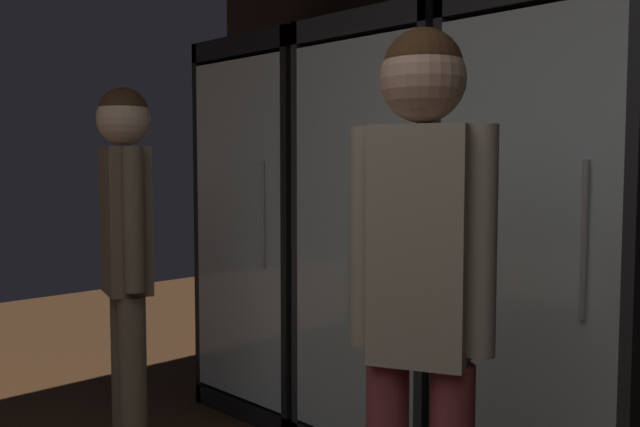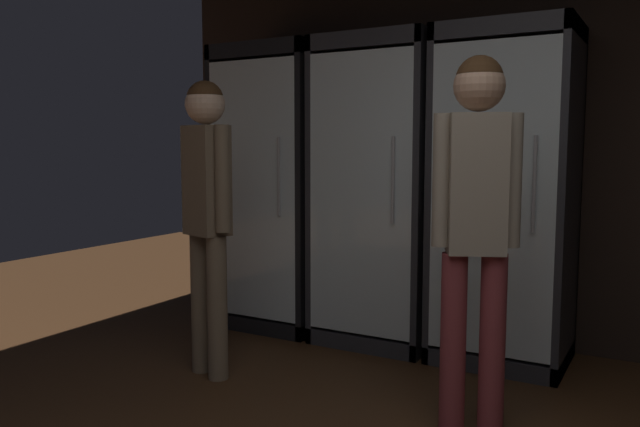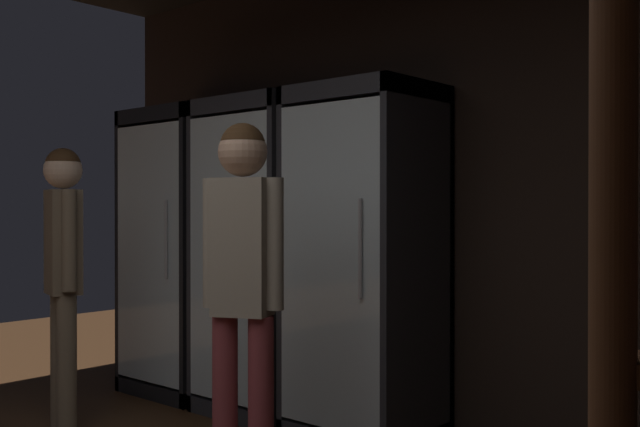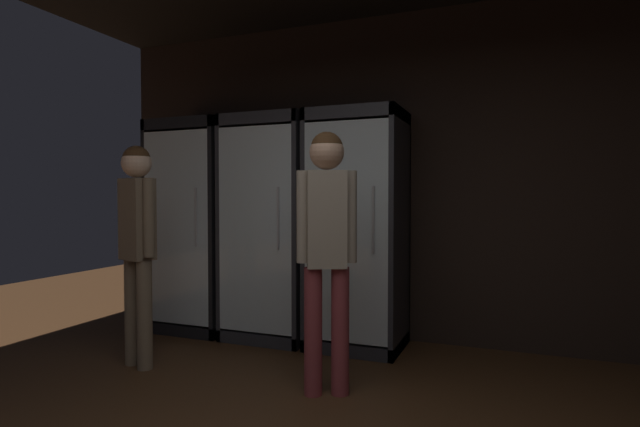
{
  "view_description": "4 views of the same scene",
  "coord_description": "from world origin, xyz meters",
  "px_view_note": "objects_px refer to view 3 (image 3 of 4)",
  "views": [
    {
      "loc": [
        0.67,
        0.26,
        1.3
      ],
      "look_at": [
        -1.68,
        2.55,
        1.06
      ],
      "focal_mm": 38.67,
      "sensor_mm": 36.0,
      "label": 1
    },
    {
      "loc": [
        0.36,
        -1.02,
        1.25
      ],
      "look_at": [
        -1.75,
        2.7,
        0.8
      ],
      "focal_mm": 35.51,
      "sensor_mm": 36.0,
      "label": 2
    },
    {
      "loc": [
        1.99,
        -0.55,
        1.27
      ],
      "look_at": [
        -0.65,
        2.46,
        1.24
      ],
      "focal_mm": 41.57,
      "sensor_mm": 36.0,
      "label": 3
    },
    {
      "loc": [
        0.71,
        -1.23,
        1.23
      ],
      "look_at": [
        -0.82,
        2.63,
        1.1
      ],
      "focal_mm": 27.94,
      "sensor_mm": 36.0,
      "label": 4
    }
  ],
  "objects_px": {
    "cooler_left": "(270,259)",
    "cooler_center": "(370,266)",
    "cooler_far_left": "(190,254)",
    "shopper_far": "(243,268)",
    "shopper_near": "(63,257)"
  },
  "relations": [
    {
      "from": "cooler_left",
      "to": "cooler_center",
      "type": "xyz_separation_m",
      "value": [
        0.78,
        0.0,
        -0.0
      ]
    },
    {
      "from": "cooler_center",
      "to": "cooler_left",
      "type": "bearing_deg",
      "value": -179.88
    },
    {
      "from": "cooler_left",
      "to": "cooler_center",
      "type": "distance_m",
      "value": 0.78
    },
    {
      "from": "cooler_far_left",
      "to": "shopper_far",
      "type": "distance_m",
      "value": 2.0
    },
    {
      "from": "cooler_far_left",
      "to": "shopper_far",
      "type": "xyz_separation_m",
      "value": [
        1.69,
        -1.07,
        0.06
      ]
    },
    {
      "from": "cooler_left",
      "to": "shopper_near",
      "type": "bearing_deg",
      "value": -116.78
    },
    {
      "from": "cooler_center",
      "to": "shopper_near",
      "type": "relative_size",
      "value": 1.21
    },
    {
      "from": "cooler_far_left",
      "to": "cooler_left",
      "type": "relative_size",
      "value": 1.0
    },
    {
      "from": "cooler_far_left",
      "to": "shopper_near",
      "type": "height_order",
      "value": "cooler_far_left"
    },
    {
      "from": "cooler_left",
      "to": "shopper_far",
      "type": "xyz_separation_m",
      "value": [
        0.9,
        -1.07,
        0.06
      ]
    },
    {
      "from": "cooler_far_left",
      "to": "cooler_left",
      "type": "xyz_separation_m",
      "value": [
        0.78,
        -0.0,
        0.0
      ]
    },
    {
      "from": "cooler_center",
      "to": "shopper_near",
      "type": "distance_m",
      "value": 1.72
    },
    {
      "from": "cooler_left",
      "to": "shopper_near",
      "type": "distance_m",
      "value": 1.22
    },
    {
      "from": "cooler_center",
      "to": "shopper_far",
      "type": "distance_m",
      "value": 1.08
    },
    {
      "from": "cooler_left",
      "to": "shopper_far",
      "type": "bearing_deg",
      "value": -49.75
    }
  ]
}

